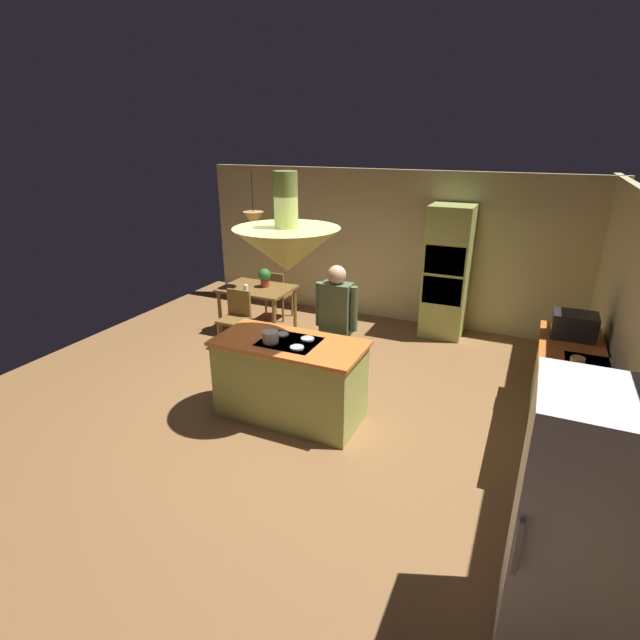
% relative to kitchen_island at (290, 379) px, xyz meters
% --- Properties ---
extents(ground, '(8.16, 8.16, 0.00)m').
position_rel_kitchen_island_xyz_m(ground, '(0.00, 0.20, -0.47)').
color(ground, olive).
extents(wall_back, '(6.80, 0.10, 2.55)m').
position_rel_kitchen_island_xyz_m(wall_back, '(0.00, 3.65, 0.80)').
color(wall_back, beige).
rests_on(wall_back, ground).
extents(wall_right, '(0.10, 7.20, 2.55)m').
position_rel_kitchen_island_xyz_m(wall_right, '(3.25, 0.60, 0.80)').
color(wall_right, beige).
rests_on(wall_right, ground).
extents(kitchen_island, '(1.67, 0.82, 0.96)m').
position_rel_kitchen_island_xyz_m(kitchen_island, '(0.00, 0.00, 0.00)').
color(kitchen_island, '#A8B259').
rests_on(kitchen_island, ground).
extents(counter_run_right, '(0.73, 2.12, 0.94)m').
position_rel_kitchen_island_xyz_m(counter_run_right, '(2.84, 0.80, 0.01)').
color(counter_run_right, '#A8B259').
rests_on(counter_run_right, ground).
extents(oven_tower, '(0.66, 0.62, 2.09)m').
position_rel_kitchen_island_xyz_m(oven_tower, '(1.10, 3.24, 0.57)').
color(oven_tower, '#A8B259').
rests_on(oven_tower, ground).
extents(refrigerator, '(0.72, 0.74, 1.81)m').
position_rel_kitchen_island_xyz_m(refrigerator, '(2.80, -1.70, 0.43)').
color(refrigerator, white).
rests_on(refrigerator, ground).
extents(dining_table, '(1.13, 0.82, 0.76)m').
position_rel_kitchen_island_xyz_m(dining_table, '(-1.70, 2.10, 0.18)').
color(dining_table, brown).
rests_on(dining_table, ground).
extents(person_at_island, '(0.53, 0.22, 1.67)m').
position_rel_kitchen_island_xyz_m(person_at_island, '(0.28, 0.68, 0.48)').
color(person_at_island, tan).
rests_on(person_at_island, ground).
extents(range_hood, '(1.10, 1.10, 1.00)m').
position_rel_kitchen_island_xyz_m(range_hood, '(0.00, -0.00, 1.52)').
color(range_hood, '#A8B259').
extents(pendant_light_over_table, '(0.32, 0.32, 0.82)m').
position_rel_kitchen_island_xyz_m(pendant_light_over_table, '(-1.70, 2.10, 1.39)').
color(pendant_light_over_table, '#E0B266').
extents(chair_facing_island, '(0.40, 0.40, 0.87)m').
position_rel_kitchen_island_xyz_m(chair_facing_island, '(-1.70, 1.47, 0.03)').
color(chair_facing_island, brown).
rests_on(chair_facing_island, ground).
extents(chair_by_back_wall, '(0.40, 0.40, 0.87)m').
position_rel_kitchen_island_xyz_m(chair_by_back_wall, '(-1.70, 2.73, 0.03)').
color(chair_by_back_wall, brown).
rests_on(chair_by_back_wall, ground).
extents(potted_plant_on_table, '(0.20, 0.20, 0.30)m').
position_rel_kitchen_island_xyz_m(potted_plant_on_table, '(-1.60, 2.19, 0.45)').
color(potted_plant_on_table, '#99382D').
rests_on(potted_plant_on_table, dining_table).
extents(cup_on_table, '(0.07, 0.07, 0.09)m').
position_rel_kitchen_island_xyz_m(cup_on_table, '(-1.78, 1.89, 0.33)').
color(cup_on_table, white).
rests_on(cup_on_table, dining_table).
extents(canister_flour, '(0.14, 0.14, 0.17)m').
position_rel_kitchen_island_xyz_m(canister_flour, '(2.84, 0.28, 0.55)').
color(canister_flour, '#E0B78C').
rests_on(canister_flour, counter_run_right).
extents(canister_sugar, '(0.13, 0.13, 0.16)m').
position_rel_kitchen_island_xyz_m(canister_sugar, '(2.84, 0.46, 0.55)').
color(canister_sugar, '#E0B78C').
rests_on(canister_sugar, counter_run_right).
extents(microwave_on_counter, '(0.46, 0.36, 0.28)m').
position_rel_kitchen_island_xyz_m(microwave_on_counter, '(2.84, 1.43, 0.61)').
color(microwave_on_counter, '#232326').
rests_on(microwave_on_counter, counter_run_right).
extents(cooking_pot_on_cooktop, '(0.18, 0.18, 0.12)m').
position_rel_kitchen_island_xyz_m(cooking_pot_on_cooktop, '(-0.16, -0.13, 0.55)').
color(cooking_pot_on_cooktop, '#B2B2B7').
rests_on(cooking_pot_on_cooktop, kitchen_island).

